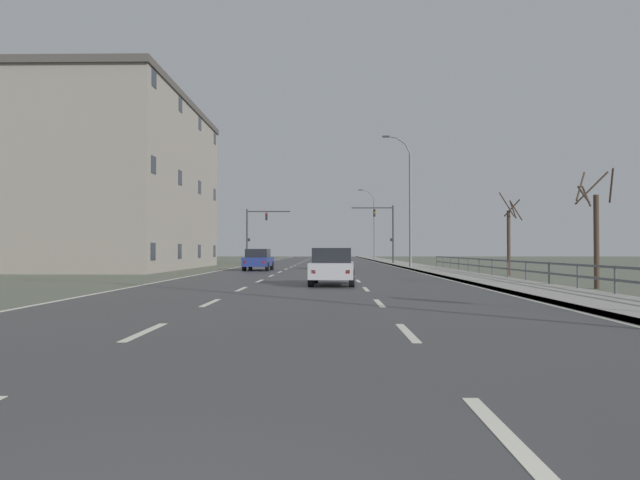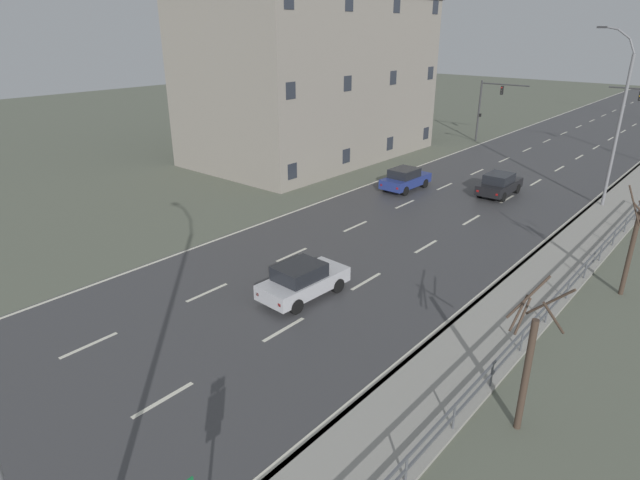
# 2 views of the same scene
# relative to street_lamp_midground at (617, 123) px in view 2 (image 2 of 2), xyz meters

# --- Properties ---
(ground_plane) EXTENTS (160.00, 160.00, 0.12)m
(ground_plane) POSITION_rel_street_lamp_midground_xyz_m (-7.46, 5.65, -5.40)
(ground_plane) COLOR #5B6051
(road_asphalt_strip) EXTENTS (14.00, 120.00, 0.03)m
(road_asphalt_strip) POSITION_rel_street_lamp_midground_xyz_m (-7.46, 17.65, -5.33)
(road_asphalt_strip) COLOR #3D3D3F
(road_asphalt_strip) RESTS_ON ground
(guardrail) EXTENTS (0.07, 38.43, 1.00)m
(guardrail) POSITION_rel_street_lamp_midground_xyz_m (2.39, -18.55, -4.63)
(guardrail) COLOR #515459
(guardrail) RESTS_ON ground
(street_lamp_midground) EXTENTS (2.36, 0.24, 10.88)m
(street_lamp_midground) POSITION_rel_street_lamp_midground_xyz_m (0.00, 0.00, 0.00)
(street_lamp_midground) COLOR slate
(street_lamp_midground) RESTS_ON ground
(traffic_signal_left) EXTENTS (4.75, 0.36, 5.93)m
(traffic_signal_left) POSITION_rel_street_lamp_midground_xyz_m (-14.52, 14.45, -1.45)
(traffic_signal_left) COLOR #38383A
(traffic_signal_left) RESTS_ON ground
(car_distant) EXTENTS (1.92, 4.14, 1.57)m
(car_distant) POSITION_rel_street_lamp_midground_xyz_m (-11.62, -5.05, -4.54)
(car_distant) COLOR navy
(car_distant) RESTS_ON ground
(car_near_right) EXTENTS (1.99, 4.18, 1.57)m
(car_near_right) POSITION_rel_street_lamp_midground_xyz_m (-6.36, -21.69, -4.54)
(car_near_right) COLOR #B7B7BC
(car_near_right) RESTS_ON ground
(car_far_left) EXTENTS (1.88, 4.12, 1.57)m
(car_far_left) POSITION_rel_street_lamp_midground_xyz_m (-5.98, -2.06, -4.54)
(car_far_left) COLOR black
(car_far_left) RESTS_ON ground
(brick_building) EXTENTS (12.67, 21.33, 13.45)m
(brick_building) POSITION_rel_street_lamp_midground_xyz_m (-23.81, -1.12, 1.40)
(brick_building) COLOR gray
(brick_building) RESTS_ON ground
(bare_tree_near) EXTENTS (1.53, 1.57, 4.61)m
(bare_tree_near) POSITION_rel_street_lamp_midground_xyz_m (3.72, -23.52, -3.14)
(bare_tree_near) COLOR #423328
(bare_tree_near) RESTS_ON ground
(bare_tree_mid) EXTENTS (1.37, 1.57, 4.87)m
(bare_tree_mid) POSITION_rel_street_lamp_midground_xyz_m (4.03, -12.53, -3.12)
(bare_tree_mid) COLOR #423328
(bare_tree_mid) RESTS_ON ground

